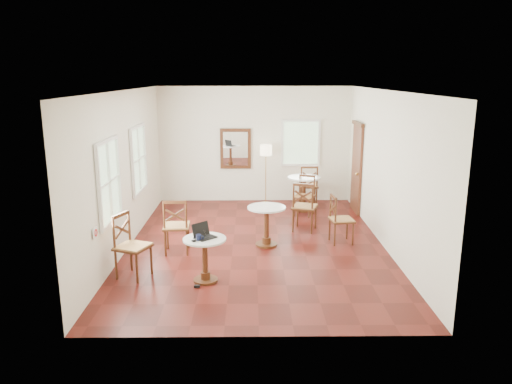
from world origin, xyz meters
TOP-DOWN VIEW (x-y plane):
  - ground at (0.00, 0.00)m, footprint 7.00×7.00m
  - room_shell at (-0.06, 0.27)m, footprint 5.02×7.02m
  - cafe_table_near at (-0.85, -1.75)m, footprint 0.70×0.70m
  - cafe_table_mid at (0.20, -0.05)m, footprint 0.75×0.75m
  - cafe_table_back at (1.20, 2.50)m, footprint 0.80×0.80m
  - chair_near_a at (-1.50, -0.44)m, footprint 0.52×0.52m
  - chair_near_b at (-2.08, -1.54)m, footprint 0.65×0.65m
  - chair_mid_a at (1.04, 0.88)m, footprint 0.63×0.63m
  - chair_mid_b at (1.67, 0.10)m, footprint 0.50×0.50m
  - chair_back_a at (1.37, 2.98)m, footprint 0.49×0.49m
  - chair_back_b at (1.18, 2.08)m, footprint 0.58×0.58m
  - floor_lamp at (0.28, 3.15)m, footprint 0.30×0.30m
  - laptop at (-0.87, -1.71)m, footprint 0.42×0.41m
  - mouse at (-1.00, -1.91)m, footprint 0.10×0.09m
  - navy_mug at (-0.93, -1.84)m, footprint 0.12×0.08m
  - water_glass at (-0.85, -1.66)m, footprint 0.06×0.06m
  - power_adapter at (-0.96, -2.00)m, footprint 0.09×0.05m

SIDE VIEW (x-z plane):
  - ground at x=0.00m, z-range 0.00..0.00m
  - power_adapter at x=-0.96m, z-range 0.00..0.04m
  - cafe_table_near at x=-0.85m, z-range 0.09..0.82m
  - chair_back_b at x=1.18m, z-range 0.00..0.96m
  - chair_mid_b at x=1.67m, z-range 0.00..0.97m
  - cafe_table_mid at x=0.20m, z-range 0.09..0.88m
  - cafe_table_back at x=1.20m, z-range 0.10..0.95m
  - chair_back_a at x=1.37m, z-range 0.00..1.05m
  - chair_near_a at x=-1.50m, z-range 0.00..1.06m
  - chair_mid_a at x=1.04m, z-range 0.00..1.07m
  - chair_near_b at x=-2.08m, z-range 0.00..1.08m
  - mouse at x=-1.00m, z-range 0.74..0.77m
  - navy_mug at x=-0.93m, z-range 0.74..0.83m
  - water_glass at x=-0.85m, z-range 0.74..0.83m
  - laptop at x=-0.87m, z-range 0.68..0.91m
  - floor_lamp at x=0.28m, z-range 0.54..2.08m
  - room_shell at x=-0.06m, z-range 0.38..3.39m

